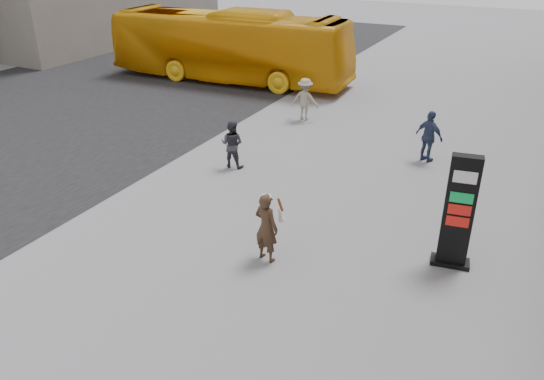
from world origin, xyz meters
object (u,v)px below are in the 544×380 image
at_px(info_pylon, 458,213).
at_px(pedestrian_c, 429,137).
at_px(woman, 267,226).
at_px(pedestrian_b, 305,99).
at_px(pedestrian_a, 232,144).
at_px(bus, 229,46).

distance_m(info_pylon, pedestrian_c, 6.17).
xyz_separation_m(info_pylon, woman, (-3.85, -1.74, -0.47)).
distance_m(pedestrian_b, pedestrian_c, 5.74).
bearing_deg(woman, pedestrian_a, -39.46).
relative_size(info_pylon, pedestrian_c, 1.57).
bearing_deg(pedestrian_b, bus, -37.25).
bearing_deg(bus, info_pylon, -135.27).
distance_m(info_pylon, woman, 4.25).
relative_size(bus, pedestrian_c, 7.23).
relative_size(info_pylon, pedestrian_b, 1.59).
distance_m(bus, pedestrian_c, 12.86).
distance_m(bus, pedestrian_b, 7.22).
relative_size(pedestrian_a, pedestrian_b, 0.92).
height_order(info_pylon, woman, info_pylon).
height_order(bus, pedestrian_a, bus).
relative_size(bus, pedestrian_b, 7.34).
bearing_deg(pedestrian_c, woman, 99.47).
bearing_deg(pedestrian_b, woman, 105.85).
height_order(bus, pedestrian_c, bus).
xyz_separation_m(info_pylon, pedestrian_a, (-7.34, 2.54, -0.57)).
distance_m(pedestrian_a, pedestrian_c, 6.42).
xyz_separation_m(info_pylon, pedestrian_b, (-7.19, 7.95, -0.50)).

